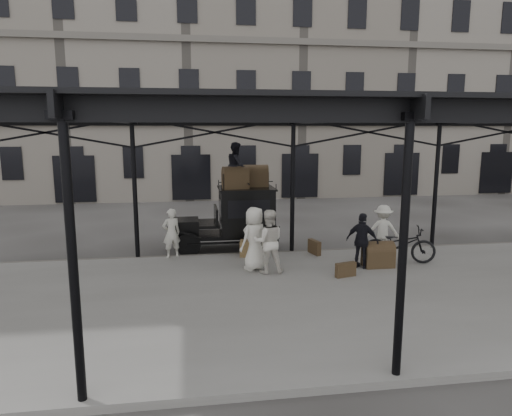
% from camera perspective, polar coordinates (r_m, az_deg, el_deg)
% --- Properties ---
extents(ground, '(120.00, 120.00, 0.00)m').
position_cam_1_polar(ground, '(13.48, 6.38, -8.17)').
color(ground, '#383533').
rests_on(ground, ground).
extents(platform, '(28.00, 8.00, 0.15)m').
position_cam_1_polar(platform, '(11.65, 8.93, -10.81)').
color(platform, slate).
rests_on(platform, ground).
extents(canopy, '(22.50, 9.00, 4.74)m').
position_cam_1_polar(canopy, '(11.17, 9.13, 11.98)').
color(canopy, black).
rests_on(canopy, ground).
extents(building_frontage, '(64.00, 8.00, 14.00)m').
position_cam_1_polar(building_frontage, '(30.69, -2.21, 15.21)').
color(building_frontage, slate).
rests_on(building_frontage, ground).
extents(taxi, '(3.65, 1.55, 2.18)m').
position_cam_1_polar(taxi, '(15.73, -2.36, -0.96)').
color(taxi, black).
rests_on(taxi, ground).
extents(porter_left, '(0.66, 0.54, 1.57)m').
position_cam_1_polar(porter_left, '(14.56, -10.52, -3.10)').
color(porter_left, beige).
rests_on(porter_left, platform).
extents(porter_midleft, '(0.91, 0.73, 1.81)m').
position_cam_1_polar(porter_midleft, '(12.79, 1.54, -4.19)').
color(porter_midleft, silver).
rests_on(porter_midleft, platform).
extents(porter_centre, '(1.07, 0.97, 1.83)m').
position_cam_1_polar(porter_centre, '(13.07, -0.19, -3.83)').
color(porter_centre, silver).
rests_on(porter_centre, platform).
extents(porter_official, '(0.98, 0.91, 1.62)m').
position_cam_1_polar(porter_official, '(13.59, 13.14, -4.01)').
color(porter_official, black).
rests_on(porter_official, platform).
extents(porter_right, '(1.19, 0.94, 1.61)m').
position_cam_1_polar(porter_right, '(15.24, 15.57, -2.63)').
color(porter_right, silver).
rests_on(porter_right, platform).
extents(bicycle, '(2.25, 1.27, 1.12)m').
position_cam_1_polar(bicycle, '(14.48, 17.50, -4.38)').
color(bicycle, black).
rests_on(bicycle, platform).
extents(porter_roof, '(0.65, 0.80, 1.54)m').
position_cam_1_polar(porter_roof, '(15.40, -2.49, 5.37)').
color(porter_roof, black).
rests_on(porter_roof, taxi).
extents(steamer_trunk_roof_near, '(0.91, 0.62, 0.62)m').
position_cam_1_polar(steamer_trunk_roof_near, '(15.29, -2.60, 3.60)').
color(steamer_trunk_roof_near, '#4A3A22').
rests_on(steamer_trunk_roof_near, taxi).
extents(steamer_trunk_roof_far, '(0.88, 0.57, 0.63)m').
position_cam_1_polar(steamer_trunk_roof_far, '(15.82, -0.06, 3.84)').
color(steamer_trunk_roof_far, '#4A3A22').
rests_on(steamer_trunk_roof_far, taxi).
extents(steamer_trunk_platform, '(0.87, 0.53, 0.64)m').
position_cam_1_polar(steamer_trunk_platform, '(13.95, 15.02, -5.82)').
color(steamer_trunk_platform, '#4A3A22').
rests_on(steamer_trunk_platform, platform).
extents(wicker_hamper, '(0.67, 0.55, 0.50)m').
position_cam_1_polar(wicker_hamper, '(14.60, -0.81, -5.06)').
color(wicker_hamper, olive).
rests_on(wicker_hamper, platform).
extents(suitcase_upright, '(0.30, 0.62, 0.45)m').
position_cam_1_polar(suitcase_upright, '(14.95, 7.30, -4.87)').
color(suitcase_upright, '#4A3A22').
rests_on(suitcase_upright, platform).
extents(suitcase_flat, '(0.62, 0.30, 0.40)m').
position_cam_1_polar(suitcase_flat, '(12.85, 11.15, -7.58)').
color(suitcase_flat, '#4A3A22').
rests_on(suitcase_flat, platform).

